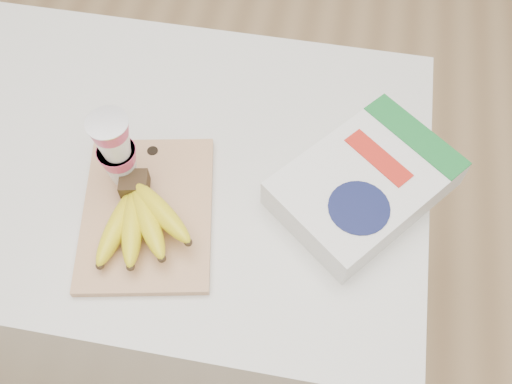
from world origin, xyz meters
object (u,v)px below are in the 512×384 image
bananas (139,218)px  cereal_box (365,183)px  yogurt_stack (116,149)px  table (171,248)px  cutting_board (148,212)px

bananas → cereal_box: bearing=21.0°
yogurt_stack → cereal_box: yogurt_stack is taller
table → cereal_box: 0.59m
cutting_board → yogurt_stack: (-0.06, 0.06, 0.09)m
cutting_board → bananas: (-0.00, -0.03, 0.03)m
cutting_board → bananas: bearing=-101.7°
table → cereal_box: (0.41, -0.01, 0.43)m
table → yogurt_stack: bearing=-104.9°
cutting_board → yogurt_stack: 0.12m
cereal_box → cutting_board: bearing=-123.7°
yogurt_stack → bananas: bearing=-58.1°
cutting_board → cereal_box: (0.36, 0.11, 0.03)m
cutting_board → yogurt_stack: size_ratio=1.88×
yogurt_stack → cereal_box: bearing=6.8°
table → cutting_board: size_ratio=3.48×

